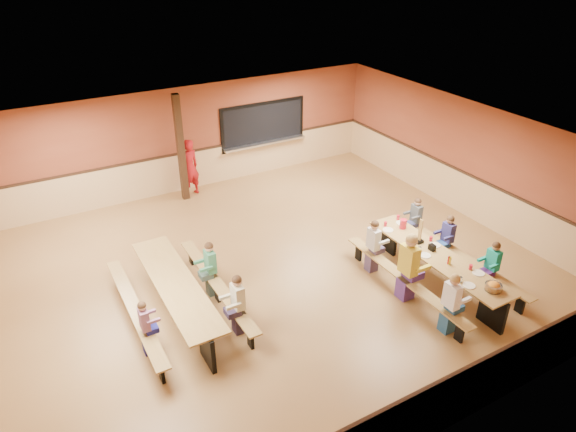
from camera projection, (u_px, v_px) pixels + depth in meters
ground at (262, 274)px, 11.36m from camera, size 12.00×12.00×0.00m
room_envelope at (261, 247)px, 11.02m from camera, size 12.04×10.04×3.02m
kitchen_pass_through at (263, 126)px, 15.54m from camera, size 2.78×0.28×1.38m
structural_post at (181, 149)px, 13.90m from camera, size 0.18×0.18×3.00m
cafeteria_table_main at (435, 263)px, 10.78m from camera, size 1.91×3.70×0.74m
cafeteria_table_second at (177, 292)px, 9.93m from camera, size 1.91×3.70×0.74m
seated_child_white_left at (450, 304)px, 9.43m from camera, size 0.39×0.32×1.26m
seated_adult_yellow at (408, 267)px, 10.28m from camera, size 0.50×0.41×1.47m
seated_child_grey_left at (373, 246)px, 11.20m from camera, size 0.38×0.31×1.23m
seated_child_teal_right at (491, 267)px, 10.54m from camera, size 0.35×0.29×1.18m
seated_child_navy_right at (447, 240)px, 11.49m from camera, size 0.36×0.29×1.18m
seated_child_char_right at (415, 220)px, 12.29m from camera, size 0.34×0.28×1.15m
seated_child_purple_sec at (146, 328)px, 8.96m from camera, size 0.32×0.26×1.11m
seated_child_green_sec at (211, 269)px, 10.45m from camera, size 0.37×0.31×1.22m
seated_child_tan_sec at (238, 305)px, 9.42m from camera, size 0.39×0.32×1.24m
standing_woman at (189, 168)px, 14.44m from camera, size 0.69×0.55×1.66m
punch_pitcher at (403, 224)px, 11.59m from camera, size 0.16×0.16×0.22m
chip_bowl at (494, 287)px, 9.59m from camera, size 0.32×0.32×0.15m
napkin_dispenser at (432, 247)px, 10.81m from camera, size 0.10×0.14×0.13m
condiment_mustard at (450, 261)px, 10.34m from camera, size 0.06×0.06×0.17m
condiment_ketchup at (449, 260)px, 10.34m from camera, size 0.06×0.06×0.17m
table_paddle at (419, 237)px, 11.05m from camera, size 0.16×0.16×0.56m
place_settings at (437, 253)px, 10.65m from camera, size 0.65×3.30×0.11m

